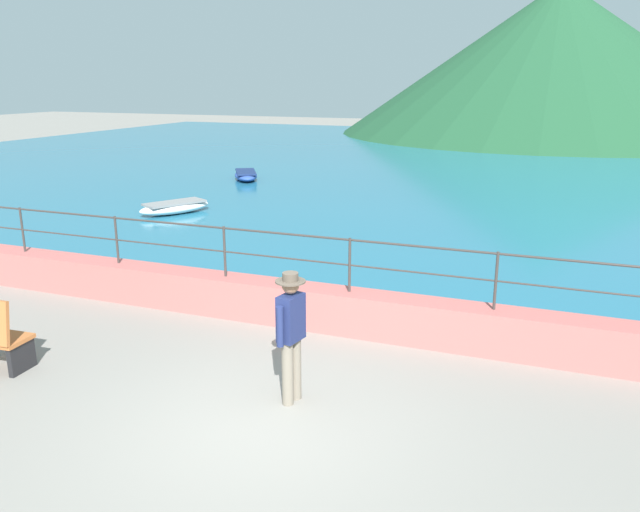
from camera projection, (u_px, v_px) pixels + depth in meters
The scene contains 8 objects.
ground_plane at pixel (264, 426), 7.65m from camera, with size 120.00×120.00×0.00m, color gray.
promenade_wall at pixel (349, 311), 10.43m from camera, with size 20.00×0.56×0.70m, color #BC605B.
railing at pixel (350, 254), 10.16m from camera, with size 18.44×0.04×0.90m.
lake_water at pixel (498, 165), 30.83m from camera, with size 64.00×44.32×0.06m, color #236B89.
hill_main at pixel (556, 60), 46.73m from camera, with size 31.66×31.66×10.89m, color #1E4C2D.
person_walking at pixel (291, 331), 7.98m from camera, with size 0.38×0.56×1.75m.
boat_2 at pixel (246, 175), 25.95m from camera, with size 1.96×2.43×0.36m.
boat_3 at pixel (175, 207), 19.44m from camera, with size 1.89×2.45×0.36m.
Camera 1 is at (3.10, -6.10, 4.04)m, focal length 35.50 mm.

